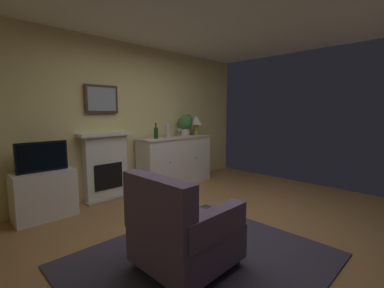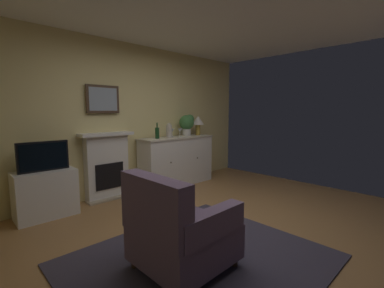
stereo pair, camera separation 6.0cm
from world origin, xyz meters
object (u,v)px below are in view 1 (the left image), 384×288
Objects in this scene: wine_glass_right at (180,130)px; tv_cabinet at (44,195)px; armchair at (182,231)px; fireplace_unit at (106,166)px; vase_decorative at (168,130)px; framed_picture at (102,99)px; table_lamp at (196,122)px; wine_glass_center at (178,131)px; potted_plant_small at (186,123)px; wine_bottle at (156,133)px; sideboard_cabinet at (176,161)px; tv_set at (42,157)px; wine_glass_left at (171,131)px.

wine_glass_right is 0.22× the size of tv_cabinet.
fireplace_unit is at bearing 78.70° from armchair.
framed_picture is at bearing 166.55° from vase_decorative.
framed_picture is 3.33× the size of wine_glass_right.
fireplace_unit is 1.28m from vase_decorative.
fireplace_unit is at bearing 174.72° from wine_glass_right.
table_lamp is 0.83m from vase_decorative.
armchair is (-0.47, -2.36, -0.17)m from fireplace_unit.
table_lamp is 2.42× the size of wine_glass_center.
tv_cabinet is at bearing 179.71° from table_lamp.
wine_glass_center is at bearing -142.55° from wine_glass_right.
framed_picture reaches higher than tv_cabinet.
potted_plant_small reaches higher than armchair.
table_lamp is 0.93× the size of potted_plant_small.
fireplace_unit is at bearing 170.92° from wine_glass_center.
wine_glass_right reaches higher than tv_cabinet.
vase_decorative is (1.14, -0.23, 0.54)m from fireplace_unit.
armchair is at bearing -122.20° from wine_bottle.
fireplace_unit is 3.79× the size of wine_bottle.
sideboard_cabinet is at bearing -165.39° from wine_glass_right.
wine_glass_center is 2.49m from tv_cabinet.
wine_bottle is at bearing -0.23° from tv_cabinet.
table_lamp reaches higher than fireplace_unit.
sideboard_cabinet is 2.10× the size of tv_cabinet.
wine_glass_center is 0.27× the size of tv_set.
fireplace_unit is 1.82m from potted_plant_small.
sideboard_cabinet is 0.60m from wine_glass_left.
wine_glass_left is 0.59× the size of vase_decorative.
tv_cabinet is at bearing 90.00° from tv_set.
wine_bottle is 0.32× the size of armchair.
framed_picture is (-0.00, 0.05, 1.09)m from fireplace_unit.
table_lamp is 2.42× the size of wine_glass_left.
framed_picture is at bearing 78.90° from armchair.
wine_glass_left is (1.29, -0.14, 0.52)m from fireplace_unit.
tv_cabinet is (-0.97, -0.21, -1.31)m from framed_picture.
table_lamp is at bearing 0.00° from sideboard_cabinet.
framed_picture reaches higher than wine_glass_left.
tv_set is (-2.27, -0.04, -0.23)m from wine_glass_left.
potted_plant_small reaches higher than table_lamp.
table_lamp is 3.38m from armchair.
wine_glass_center is 2.93m from armchair.
wine_glass_right is (1.51, -0.19, -0.57)m from framed_picture.
tv_cabinet is 2.81m from potted_plant_small.
sideboard_cabinet is 3.93× the size of table_lamp.
fireplace_unit is at bearing 168.72° from vase_decorative.
table_lamp reaches higher than tv_set.
wine_glass_center is 0.18× the size of armchair.
fireplace_unit reaches higher than tv_cabinet.
wine_bottle is (0.91, -0.17, 0.51)m from fireplace_unit.
wine_glass_left is 2.28m from tv_set.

